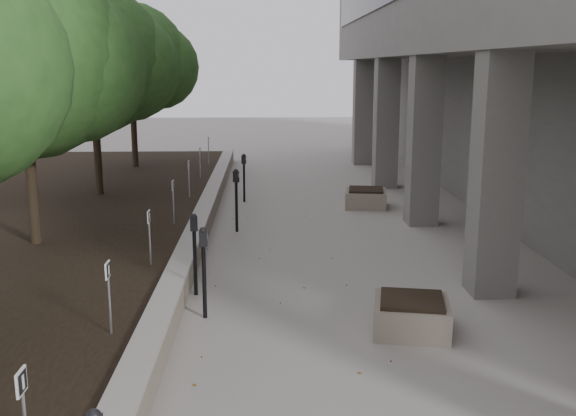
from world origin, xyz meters
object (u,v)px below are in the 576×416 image
object	(u,v)px
crabapple_tree_3	(25,101)
parking_meter_4	(236,201)
crabapple_tree_4	(94,91)
parking_meter_3	(195,255)
planter_front	(411,315)
parking_meter_5	(244,178)
planter_back	(366,198)
crabapple_tree_5	(132,85)
parking_meter_2	(204,273)

from	to	relation	value
crabapple_tree_3	parking_meter_4	size ratio (longest dim) A/B	3.70
crabapple_tree_4	parking_meter_3	size ratio (longest dim) A/B	3.89
parking_meter_4	planter_front	distance (m)	6.58
parking_meter_5	planter_back	distance (m)	3.45
crabapple_tree_5	parking_meter_4	size ratio (longest dim) A/B	3.70
parking_meter_3	parking_meter_4	size ratio (longest dim) A/B	0.95
planter_front	planter_back	world-z (taller)	planter_back
crabapple_tree_4	parking_meter_4	size ratio (longest dim) A/B	3.70
parking_meter_3	parking_meter_5	distance (m)	7.76
crabapple_tree_3	parking_meter_2	xyz separation A→B (m)	(3.51, -2.98, -2.41)
crabapple_tree_4	planter_back	bearing A→B (deg)	-0.27
crabapple_tree_4	crabapple_tree_5	bearing A→B (deg)	90.00
crabapple_tree_5	planter_front	xyz separation A→B (m)	(6.53, -13.60, -2.87)
planter_front	crabapple_tree_3	bearing A→B (deg)	151.11
planter_front	parking_meter_4	bearing A→B (deg)	114.89
planter_back	crabapple_tree_3	bearing A→B (deg)	-145.23
parking_meter_3	planter_back	xyz separation A→B (m)	(3.89, 6.91, -0.44)
crabapple_tree_3	planter_front	bearing A→B (deg)	-28.89
parking_meter_4	planter_back	distance (m)	4.31
parking_meter_4	parking_meter_5	xyz separation A→B (m)	(0.07, 3.45, -0.05)
crabapple_tree_5	planter_front	world-z (taller)	crabapple_tree_5
parking_meter_3	crabapple_tree_3	bearing A→B (deg)	147.29
crabapple_tree_5	parking_meter_2	bearing A→B (deg)	-74.89
parking_meter_4	planter_front	world-z (taller)	parking_meter_4
parking_meter_5	crabapple_tree_3	bearing A→B (deg)	-104.26
parking_meter_5	crabapple_tree_4	bearing A→B (deg)	-149.07
crabapple_tree_5	planter_back	xyz separation A→B (m)	(7.15, -5.03, -2.87)
planter_back	crabapple_tree_5	bearing A→B (deg)	144.87
crabapple_tree_5	parking_meter_3	bearing A→B (deg)	-74.73
planter_front	planter_back	size ratio (longest dim) A/B	0.98
crabapple_tree_4	parking_meter_5	distance (m)	4.61
parking_meter_3	planter_back	world-z (taller)	parking_meter_3
crabapple_tree_3	parking_meter_4	distance (m)	5.04
crabapple_tree_3	planter_front	size ratio (longest dim) A/B	5.10
planter_back	parking_meter_3	bearing A→B (deg)	-119.38
crabapple_tree_3	planter_back	world-z (taller)	crabapple_tree_3
parking_meter_4	crabapple_tree_3	bearing A→B (deg)	-128.04
parking_meter_4	planter_front	size ratio (longest dim) A/B	1.38
crabapple_tree_4	planter_front	world-z (taller)	crabapple_tree_4
crabapple_tree_5	parking_meter_2	world-z (taller)	crabapple_tree_5
crabapple_tree_3	parking_meter_2	distance (m)	5.19
parking_meter_4	planter_front	xyz separation A→B (m)	(2.76, -5.95, -0.49)
crabapple_tree_4	crabapple_tree_5	size ratio (longest dim) A/B	1.00
crabapple_tree_3	planter_front	distance (m)	7.99
parking_meter_2	parking_meter_3	bearing A→B (deg)	95.73
crabapple_tree_4	parking_meter_2	xyz separation A→B (m)	(3.51, -7.98, -2.41)
parking_meter_2	parking_meter_5	world-z (taller)	parking_meter_2
parking_meter_3	crabapple_tree_4	bearing A→B (deg)	113.27
crabapple_tree_5	parking_meter_4	world-z (taller)	crabapple_tree_5
parking_meter_4	parking_meter_5	bearing A→B (deg)	108.93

